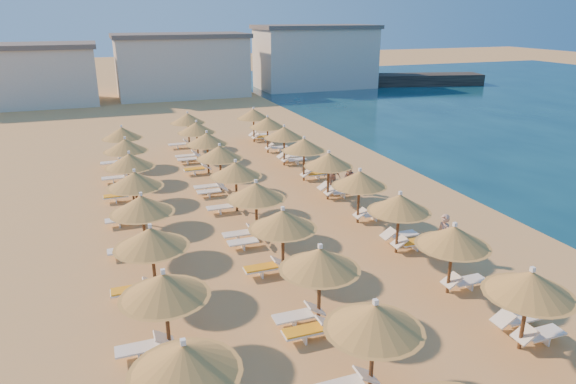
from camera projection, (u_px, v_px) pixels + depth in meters
name	position (u px, v px, depth m)	size (l,w,h in m)	color
ground	(326.00, 249.00, 21.95)	(220.00, 220.00, 0.00)	tan
jetty	(375.00, 80.00, 71.17)	(30.00, 4.00, 1.50)	black
hotel_blocks	(194.00, 64.00, 62.12)	(50.72, 10.58, 8.10)	beige
parasol_row_east	(359.00, 180.00, 24.01)	(2.64, 37.55, 2.73)	brown
parasol_row_west	(256.00, 192.00, 22.36)	(2.64, 37.55, 2.73)	brown
parasol_row_inland	(138.00, 192.00, 22.34)	(2.64, 27.08, 2.73)	brown
loungers	(277.00, 225.00, 23.52)	(12.99, 36.38, 0.66)	white
beachgoer_b	(350.00, 179.00, 28.61)	(0.76, 0.59, 1.57)	tan
beachgoer_c	(332.00, 177.00, 28.97)	(0.92, 0.38, 1.58)	tan
beachgoer_a	(443.00, 237.00, 20.81)	(0.70, 0.46, 1.91)	tan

